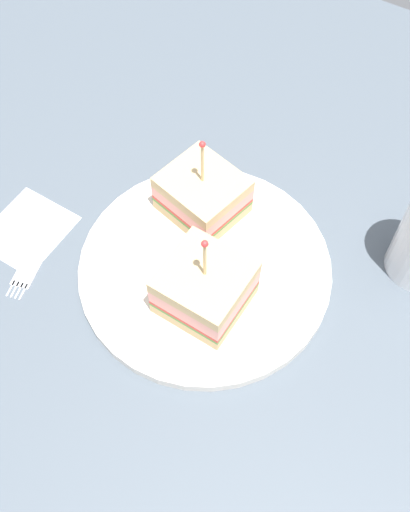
# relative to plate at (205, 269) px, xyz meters

# --- Properties ---
(ground_plane) EXTENTS (1.09, 1.09, 0.02)m
(ground_plane) POSITION_rel_plate_xyz_m (0.00, 0.00, -0.02)
(ground_plane) COLOR #4C5660
(plate) EXTENTS (0.27, 0.27, 0.01)m
(plate) POSITION_rel_plate_xyz_m (0.00, 0.00, 0.00)
(plate) COLOR silver
(plate) RESTS_ON ground_plane
(sandwich_half_front) EXTENTS (0.08, 0.08, 0.11)m
(sandwich_half_front) POSITION_rel_plate_xyz_m (0.02, -0.04, 0.04)
(sandwich_half_front) COLOR tan
(sandwich_half_front) RESTS_ON plate
(sandwich_half_back) EXTENTS (0.10, 0.09, 0.11)m
(sandwich_half_back) POSITION_rel_plate_xyz_m (-0.04, 0.06, 0.03)
(sandwich_half_back) COLOR tan
(sandwich_half_back) RESTS_ON plate
(napkin) EXTENTS (0.09, 0.09, 0.00)m
(napkin) POSITION_rel_plate_xyz_m (-0.20, -0.06, -0.01)
(napkin) COLOR white
(napkin) RESTS_ON ground_plane
(fork) EXTENTS (0.04, 0.12, 0.00)m
(fork) POSITION_rel_plate_xyz_m (-0.17, -0.09, -0.00)
(fork) COLOR silver
(fork) RESTS_ON ground_plane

